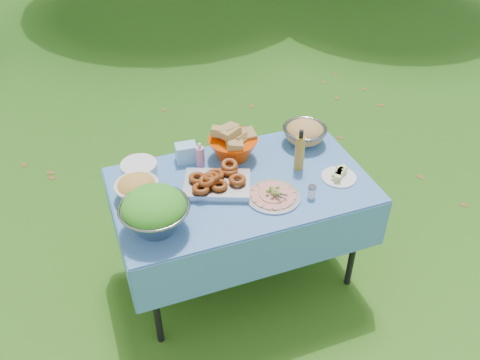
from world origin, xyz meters
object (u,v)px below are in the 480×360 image
Objects in this scene: picnic_table at (241,231)px; charcuterie_platter at (273,192)px; plate_stack at (139,168)px; oil_bottle at (300,150)px; salad_bowl at (154,211)px; bread_bowl at (233,143)px; pasta_bowl_steel at (305,132)px.

picnic_table is 0.47m from charcuterie_platter.
picnic_table is 6.86× the size of plate_stack.
oil_bottle is (0.90, -0.28, 0.10)m from plate_stack.
salad_bowl reaches higher than charcuterie_platter.
plate_stack and charcuterie_platter have the same top height.
charcuterie_platter is at bearing 1.89° from salad_bowl.
plate_stack is at bearing 162.70° from oil_bottle.
bread_bowl is (0.05, 0.27, 0.48)m from picnic_table.
salad_bowl is at bearing -91.47° from plate_stack.
charcuterie_platter is 1.17× the size of oil_bottle.
plate_stack is 1.06m from pasta_bowl_steel.
bread_bowl is 0.48m from pasta_bowl_steel.
plate_stack is 0.69× the size of charcuterie_platter.
salad_bowl is at bearing -156.69° from pasta_bowl_steel.
charcuterie_platter is at bearing -132.61° from pasta_bowl_steel.
pasta_bowl_steel reaches higher than picnic_table.
salad_bowl is 1.69× the size of plate_stack.
oil_bottle is (0.25, 0.20, 0.10)m from charcuterie_platter.
plate_stack is 0.77× the size of pasta_bowl_steel.
picnic_table is 0.63m from oil_bottle.
picnic_table is at bearing 19.96° from salad_bowl.
salad_bowl is at bearing -160.04° from picnic_table.
plate_stack is at bearing 143.80° from charcuterie_platter.
charcuterie_platter is (0.08, -0.44, -0.07)m from bread_bowl.
charcuterie_platter is (0.65, -0.48, 0.00)m from plate_stack.
pasta_bowl_steel is at bearing 57.43° from oil_bottle.
oil_bottle reaches higher than pasta_bowl_steel.
plate_stack is 0.70× the size of bread_bowl.
pasta_bowl_steel is (1.07, 0.46, -0.04)m from salad_bowl.
salad_bowl is 0.75m from bread_bowl.
oil_bottle is (0.91, 0.22, 0.01)m from salad_bowl.
plate_stack is (-0.53, 0.30, 0.42)m from picnic_table.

